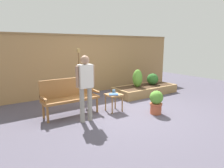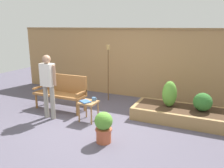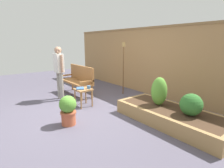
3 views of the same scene
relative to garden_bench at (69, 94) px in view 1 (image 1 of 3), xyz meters
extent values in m
plane|color=#514C5B|center=(1.40, -0.70, -0.54)|extent=(14.00, 14.00, 0.00)
cube|color=#A37A4C|center=(1.40, 1.90, 0.51)|extent=(8.40, 0.10, 2.10)
cube|color=olive|center=(1.40, 1.90, 1.59)|extent=(8.40, 0.14, 0.06)
cylinder|color=#936033|center=(0.66, 0.08, -0.34)|extent=(0.06, 0.06, 0.40)
cylinder|color=#936033|center=(0.66, -0.28, -0.34)|extent=(0.06, 0.06, 0.40)
cylinder|color=#936033|center=(-0.66, 0.08, -0.34)|extent=(0.06, 0.06, 0.40)
cylinder|color=#936033|center=(-0.66, -0.28, -0.34)|extent=(0.06, 0.06, 0.40)
cube|color=#936033|center=(0.00, -0.10, -0.11)|extent=(1.44, 0.48, 0.06)
cube|color=#936033|center=(0.00, 0.11, 0.16)|extent=(1.44, 0.06, 0.48)
cube|color=#936033|center=(-0.69, -0.10, 0.02)|extent=(0.06, 0.48, 0.04)
cube|color=#936033|center=(0.69, -0.10, 0.02)|extent=(0.06, 0.48, 0.04)
cylinder|color=#9E7042|center=(1.26, -0.28, -0.32)|extent=(0.04, 0.04, 0.44)
cylinder|color=#9E7042|center=(1.26, -0.61, -0.32)|extent=(0.04, 0.04, 0.44)
cylinder|color=#9E7042|center=(0.93, -0.28, -0.32)|extent=(0.04, 0.04, 0.44)
cylinder|color=#9E7042|center=(0.93, -0.61, -0.32)|extent=(0.04, 0.04, 0.44)
cube|color=#9E7042|center=(1.09, -0.44, -0.08)|extent=(0.40, 0.40, 0.04)
cylinder|color=teal|center=(1.17, -0.32, -0.02)|extent=(0.09, 0.09, 0.08)
torus|color=teal|center=(1.22, -0.32, -0.02)|extent=(0.06, 0.01, 0.06)
cube|color=#38609E|center=(1.04, -0.50, -0.05)|extent=(0.30, 0.28, 0.03)
cylinder|color=#B75638|center=(1.89, -1.25, -0.42)|extent=(0.29, 0.29, 0.25)
cylinder|color=#B75638|center=(1.89, -1.25, -0.27)|extent=(0.33, 0.33, 0.04)
sphere|color=#569333|center=(1.89, -1.25, -0.10)|extent=(0.35, 0.35, 0.35)
cube|color=#997547|center=(3.16, 0.05, -0.39)|extent=(2.40, 0.09, 0.30)
cube|color=#997547|center=(3.16, 0.96, -0.39)|extent=(2.40, 0.09, 0.30)
cube|color=#997547|center=(2.01, 0.51, -0.39)|extent=(0.09, 0.82, 0.30)
cube|color=#997547|center=(4.32, 0.51, -0.39)|extent=(0.09, 0.82, 0.30)
cube|color=#422D1E|center=(3.16, 0.51, -0.39)|extent=(2.22, 0.82, 0.30)
cylinder|color=brown|center=(2.79, 0.53, -0.21)|extent=(0.04, 0.04, 0.06)
ellipsoid|color=#569333|center=(2.79, 0.53, 0.07)|extent=(0.35, 0.35, 0.63)
cylinder|color=brown|center=(3.55, 0.53, -0.21)|extent=(0.04, 0.04, 0.06)
sphere|color=#2D6628|center=(3.55, 0.53, -0.03)|extent=(0.43, 0.43, 0.43)
cylinder|color=brown|center=(0.84, 1.19, 0.23)|extent=(0.03, 0.03, 1.55)
cylinder|color=#AD894C|center=(0.84, 1.19, 1.07)|extent=(0.10, 0.10, 0.13)
cylinder|color=gray|center=(0.23, -0.68, -0.13)|extent=(0.11, 0.11, 0.82)
cylinder|color=gray|center=(0.03, -0.68, -0.13)|extent=(0.11, 0.11, 0.82)
cube|color=silver|center=(0.13, -0.68, 0.55)|extent=(0.32, 0.20, 0.54)
cylinder|color=#9E755B|center=(0.33, -0.68, 0.55)|extent=(0.07, 0.07, 0.49)
cylinder|color=#9E755B|center=(-0.07, -0.68, 0.55)|extent=(0.07, 0.07, 0.49)
sphere|color=#9E755B|center=(0.13, -0.68, 0.92)|extent=(0.20, 0.20, 0.20)
camera|label=1|loc=(-1.86, -4.71, 1.25)|focal=31.64mm
camera|label=2|loc=(3.74, -4.95, 1.67)|focal=37.21mm
camera|label=3|loc=(5.21, -2.69, 1.13)|focal=29.02mm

